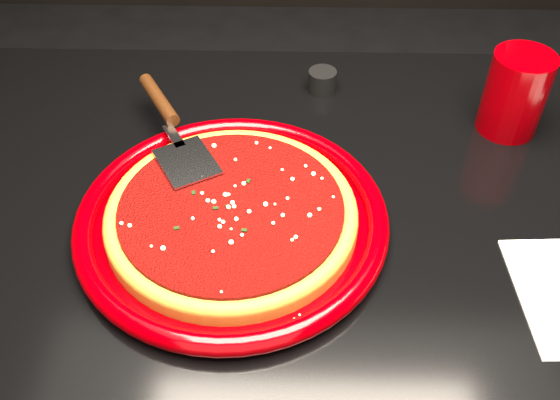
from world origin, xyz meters
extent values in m
cube|color=black|center=(0.00, 0.00, 0.38)|extent=(1.20, 0.80, 0.75)
cylinder|color=#6C0002|center=(-0.15, -0.02, 0.76)|extent=(0.43, 0.43, 0.03)
cylinder|color=olive|center=(-0.15, -0.02, 0.77)|extent=(0.34, 0.34, 0.02)
torus|color=olive|center=(-0.15, -0.02, 0.78)|extent=(0.34, 0.34, 0.02)
cylinder|color=#640907|center=(-0.15, -0.02, 0.78)|extent=(0.30, 0.30, 0.01)
cylinder|color=#8B0003|center=(0.25, 0.19, 0.81)|extent=(0.09, 0.09, 0.12)
cylinder|color=black|center=(-0.03, 0.28, 0.77)|extent=(0.05, 0.05, 0.03)
camera|label=1|loc=(-0.08, -0.56, 1.34)|focal=40.00mm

